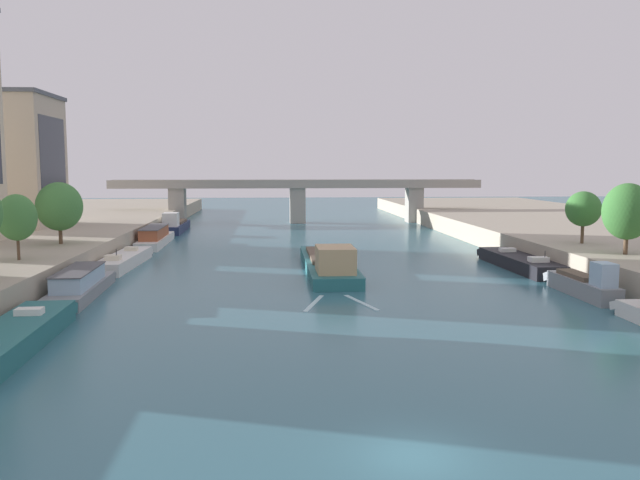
{
  "coord_description": "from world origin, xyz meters",
  "views": [
    {
      "loc": [
        -5.03,
        -21.84,
        10.25
      ],
      "look_at": [
        0.0,
        43.75,
        2.87
      ],
      "focal_mm": 36.55,
      "sensor_mm": 36.0,
      "label": 1
    }
  ],
  "objects_px": {
    "moored_boat_right_far": "(519,262)",
    "moored_boat_left_downstream": "(11,338)",
    "barge_midriver": "(329,263)",
    "moored_boat_left_lone": "(175,225)",
    "moored_boat_left_gap_after": "(81,284)",
    "bridge_far": "(297,195)",
    "tree_left_past_mid": "(17,218)",
    "tree_left_far": "(59,207)",
    "tree_right_end_of_row": "(627,212)",
    "moored_boat_right_downstream": "(584,284)",
    "moored_boat_left_upstream": "(125,260)",
    "moored_boat_left_second": "(155,237)",
    "tree_right_third": "(583,209)"
  },
  "relations": [
    {
      "from": "tree_right_third",
      "to": "tree_left_past_mid",
      "type": "bearing_deg",
      "value": -171.52
    },
    {
      "from": "barge_midriver",
      "to": "tree_left_past_mid",
      "type": "bearing_deg",
      "value": -165.08
    },
    {
      "from": "moored_boat_left_downstream",
      "to": "moored_boat_left_second",
      "type": "relative_size",
      "value": 0.99
    },
    {
      "from": "moored_boat_left_upstream",
      "to": "moored_boat_left_downstream",
      "type": "bearing_deg",
      "value": -88.88
    },
    {
      "from": "moored_boat_right_far",
      "to": "tree_right_end_of_row",
      "type": "xyz_separation_m",
      "value": [
        6.22,
        -8.72,
        5.67
      ]
    },
    {
      "from": "barge_midriver",
      "to": "moored_boat_left_lone",
      "type": "xyz_separation_m",
      "value": [
        -20.79,
        42.2,
        0.04
      ]
    },
    {
      "from": "barge_midriver",
      "to": "moored_boat_left_gap_after",
      "type": "bearing_deg",
      "value": -154.08
    },
    {
      "from": "moored_boat_left_upstream",
      "to": "bridge_far",
      "type": "height_order",
      "value": "bridge_far"
    },
    {
      "from": "barge_midriver",
      "to": "tree_left_past_mid",
      "type": "relative_size",
      "value": 4.26
    },
    {
      "from": "moored_boat_left_downstream",
      "to": "moored_boat_right_far",
      "type": "relative_size",
      "value": 1.01
    },
    {
      "from": "bridge_far",
      "to": "moored_boat_left_second",
      "type": "bearing_deg",
      "value": -121.32
    },
    {
      "from": "moored_boat_left_upstream",
      "to": "tree_left_past_mid",
      "type": "relative_size",
      "value": 2.8
    },
    {
      "from": "moored_boat_left_gap_after",
      "to": "moored_boat_left_lone",
      "type": "xyz_separation_m",
      "value": [
        -0.02,
        52.29,
        0.05
      ]
    },
    {
      "from": "moored_boat_left_gap_after",
      "to": "tree_right_end_of_row",
      "type": "height_order",
      "value": "tree_right_end_of_row"
    },
    {
      "from": "tree_right_end_of_row",
      "to": "tree_left_far",
      "type": "bearing_deg",
      "value": 167.13
    },
    {
      "from": "barge_midriver",
      "to": "moored_boat_left_lone",
      "type": "bearing_deg",
      "value": 116.23
    },
    {
      "from": "moored_boat_left_downstream",
      "to": "tree_right_third",
      "type": "distance_m",
      "value": 53.38
    },
    {
      "from": "moored_boat_left_lone",
      "to": "moored_boat_right_downstream",
      "type": "distance_m",
      "value": 68.38
    },
    {
      "from": "tree_left_past_mid",
      "to": "bridge_far",
      "type": "relative_size",
      "value": 0.08
    },
    {
      "from": "moored_boat_left_second",
      "to": "tree_left_far",
      "type": "distance_m",
      "value": 21.34
    },
    {
      "from": "moored_boat_right_far",
      "to": "moored_boat_left_downstream",
      "type": "bearing_deg",
      "value": -145.96
    },
    {
      "from": "moored_boat_left_gap_after",
      "to": "bridge_far",
      "type": "height_order",
      "value": "bridge_far"
    },
    {
      "from": "tree_left_far",
      "to": "moored_boat_right_far",
      "type": "bearing_deg",
      "value": -4.05
    },
    {
      "from": "moored_boat_left_second",
      "to": "moored_boat_right_downstream",
      "type": "height_order",
      "value": "moored_boat_right_downstream"
    },
    {
      "from": "moored_boat_left_second",
      "to": "tree_left_far",
      "type": "bearing_deg",
      "value": -106.57
    },
    {
      "from": "moored_boat_left_downstream",
      "to": "moored_boat_left_gap_after",
      "type": "relative_size",
      "value": 1.16
    },
    {
      "from": "moored_boat_left_gap_after",
      "to": "tree_left_past_mid",
      "type": "distance_m",
      "value": 8.33
    },
    {
      "from": "moored_boat_left_gap_after",
      "to": "moored_boat_right_downstream",
      "type": "distance_m",
      "value": 40.13
    },
    {
      "from": "moored_boat_left_downstream",
      "to": "moored_boat_left_lone",
      "type": "distance_m",
      "value": 67.9
    },
    {
      "from": "moored_boat_left_second",
      "to": "moored_boat_right_far",
      "type": "distance_m",
      "value": 46.53
    },
    {
      "from": "moored_boat_left_gap_after",
      "to": "moored_boat_left_second",
      "type": "relative_size",
      "value": 0.85
    },
    {
      "from": "barge_midriver",
      "to": "bridge_far",
      "type": "relative_size",
      "value": 0.34
    },
    {
      "from": "tree_left_far",
      "to": "bridge_far",
      "type": "distance_m",
      "value": 59.17
    },
    {
      "from": "moored_boat_left_downstream",
      "to": "moored_boat_right_far",
      "type": "height_order",
      "value": "moored_boat_left_downstream"
    },
    {
      "from": "moored_boat_left_upstream",
      "to": "moored_boat_right_downstream",
      "type": "height_order",
      "value": "moored_boat_right_downstream"
    },
    {
      "from": "moored_boat_left_upstream",
      "to": "moored_boat_left_second",
      "type": "distance_m",
      "value": 18.41
    },
    {
      "from": "tree_left_past_mid",
      "to": "tree_right_third",
      "type": "xyz_separation_m",
      "value": [
        52.46,
        7.82,
        -0.05
      ]
    },
    {
      "from": "moored_boat_left_lone",
      "to": "moored_boat_right_far",
      "type": "distance_m",
      "value": 57.56
    },
    {
      "from": "moored_boat_right_far",
      "to": "bridge_far",
      "type": "distance_m",
      "value": 60.01
    },
    {
      "from": "moored_boat_left_upstream",
      "to": "moored_boat_left_lone",
      "type": "height_order",
      "value": "moored_boat_left_lone"
    },
    {
      "from": "moored_boat_right_far",
      "to": "tree_right_end_of_row",
      "type": "relative_size",
      "value": 2.55
    },
    {
      "from": "moored_boat_right_downstream",
      "to": "bridge_far",
      "type": "relative_size",
      "value": 0.15
    },
    {
      "from": "moored_boat_left_upstream",
      "to": "bridge_far",
      "type": "bearing_deg",
      "value": 68.65
    },
    {
      "from": "moored_boat_left_gap_after",
      "to": "moored_boat_left_second",
      "type": "xyz_separation_m",
      "value": [
        -0.07,
        34.34,
        0.1
      ]
    },
    {
      "from": "moored_boat_left_second",
      "to": "tree_left_past_mid",
      "type": "height_order",
      "value": "tree_left_past_mid"
    },
    {
      "from": "moored_boat_left_downstream",
      "to": "tree_left_far",
      "type": "xyz_separation_m",
      "value": [
        -6.55,
        30.13,
        5.63
      ]
    },
    {
      "from": "barge_midriver",
      "to": "tree_left_far",
      "type": "distance_m",
      "value": 27.63
    },
    {
      "from": "moored_boat_left_second",
      "to": "moored_boat_right_downstream",
      "type": "xyz_separation_m",
      "value": [
        40.08,
        -37.5,
        -0.07
      ]
    },
    {
      "from": "tree_left_past_mid",
      "to": "tree_left_far",
      "type": "xyz_separation_m",
      "value": [
        -0.16,
        11.51,
        0.23
      ]
    },
    {
      "from": "moored_boat_right_downstream",
      "to": "tree_left_far",
      "type": "height_order",
      "value": "tree_left_far"
    }
  ]
}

